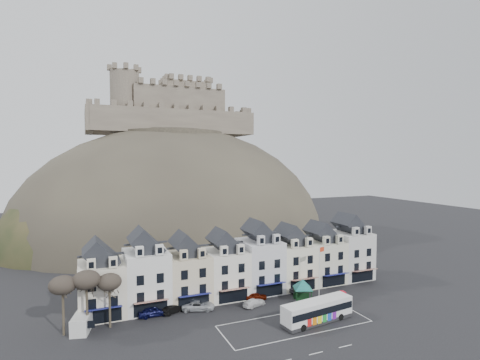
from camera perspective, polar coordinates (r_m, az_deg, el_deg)
name	(u,v)px	position (r m, az deg, el deg)	size (l,w,h in m)	color
ground	(287,330)	(57.22, 7.23, -21.68)	(300.00, 300.00, 0.00)	black
coach_bay_markings	(295,324)	(59.13, 8.37, -20.84)	(22.00, 7.50, 0.01)	silver
townhouse_terrace	(243,264)	(68.86, 0.51, -12.61)	(54.40, 9.35, 11.80)	#EFE7CF
castle_hill	(179,236)	(119.46, -9.28, -8.42)	(100.00, 76.00, 68.00)	#38332B
castle	(170,109)	(124.72, -10.56, 10.57)	(50.20, 22.20, 22.00)	#62564B
tree_left_far	(63,286)	(57.97, -25.42, -14.33)	(3.61, 3.61, 8.24)	#3A3225
tree_left_mid	(86,280)	(57.80, -22.37, -13.95)	(3.78, 3.78, 8.64)	#3A3225
tree_left_near	(109,282)	(58.09, -19.29, -14.51)	(3.43, 3.43, 7.84)	#3A3225
bus	(317,310)	(59.44, 11.71, -18.84)	(11.89, 4.17, 3.29)	#262628
bus_shelter	(303,284)	(66.34, 9.54, -15.39)	(5.58, 5.58, 3.81)	black
red_buoy	(342,297)	(67.66, 15.28, -16.77)	(1.71, 1.71, 2.11)	black
flagpole	(320,269)	(67.47, 12.05, -13.07)	(1.28, 0.47, 9.18)	silver
white_van	(83,322)	(60.39, -22.87, -19.33)	(3.37, 5.46, 2.32)	silver
planter_west	(336,302)	(66.84, 14.44, -17.51)	(1.14, 0.78, 1.11)	black
planter_east	(346,303)	(66.61, 15.91, -17.64)	(1.07, 0.73, 1.04)	black
car_navy	(153,311)	(62.13, -13.09, -18.88)	(1.87, 4.65, 1.58)	#0B0D37
car_black	(173,309)	(62.73, -10.12, -18.75)	(1.39, 3.98, 1.31)	black
car_silver	(198,305)	(63.26, -6.38, -18.46)	(2.41, 5.15, 1.45)	silver
car_white	(254,302)	(64.42, 2.17, -18.15)	(1.71, 4.20, 1.22)	white
car_maroon	(256,296)	(67.13, 2.45, -17.23)	(1.48, 3.69, 1.26)	#541104
car_charcoal	(299,289)	(71.05, 9.04, -16.05)	(1.46, 4.17, 1.38)	black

